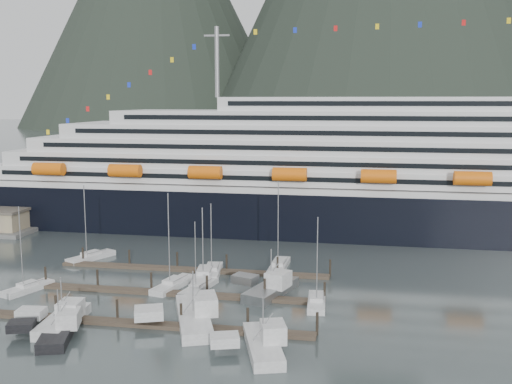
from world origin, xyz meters
TOP-DOWN VIEW (x-y plane):
  - ground at (0.00, 0.00)m, footprint 1600.00×1600.00m
  - cruise_ship at (30.03, 54.94)m, footprint 210.00×30.40m
  - dock_near at (-4.93, -9.95)m, footprint 48.18×2.28m
  - dock_mid at (-4.93, 3.05)m, footprint 48.18×2.28m
  - dock_far at (-4.93, 16.05)m, footprint 48.18×2.28m
  - sailboat_a at (-27.00, 0.53)m, footprint 5.17×8.85m
  - sailboat_b at (-5.20, 6.40)m, footprint 4.87×10.41m
  - sailboat_c at (-1.63, 11.85)m, footprint 4.40×11.01m
  - sailboat_d at (-0.80, 5.76)m, footprint 4.17×9.95m
  - sailboat_e at (-25.84, 19.99)m, footprint 6.50×10.05m
  - sailboat_f at (-0.97, 14.76)m, footprint 3.93×9.62m
  - sailboat_g at (9.80, 19.99)m, footprint 2.77×10.79m
  - sailboat_h at (18.00, 2.20)m, footprint 3.04×8.77m
  - trawler_a at (-13.33, -15.04)m, footprint 9.74×12.55m
  - trawler_b at (-14.47, -12.03)m, footprint 8.83×11.57m
  - trawler_c at (2.16, -7.76)m, footprint 12.46×15.86m
  - trawler_d at (12.95, -15.04)m, footprint 9.93×12.59m
  - trawler_e at (10.53, 6.07)m, footprint 10.28×12.72m

SIDE VIEW (x-z plane):
  - ground at x=0.00m, z-range 0.00..0.00m
  - dock_near at x=-4.93m, z-range -1.29..1.91m
  - dock_mid at x=-4.93m, z-range -1.29..1.91m
  - dock_far at x=-4.93m, z-range -1.29..1.91m
  - sailboat_d at x=-0.80m, z-range -5.41..6.19m
  - sailboat_h at x=18.00m, z-range -6.42..7.27m
  - sailboat_f at x=-0.97m, z-range -6.06..6.91m
  - sailboat_a at x=-27.00m, z-range -6.58..7.43m
  - sailboat_e at x=-25.84m, z-range -6.89..7.74m
  - sailboat_c at x=-1.63m, z-range -6.00..6.86m
  - sailboat_b at x=-5.20m, z-range -7.49..8.37m
  - sailboat_g at x=9.80m, z-range -7.73..8.61m
  - trawler_a at x=-13.33m, z-range -2.45..4.18m
  - trawler_d at x=12.95m, z-range -2.68..4.51m
  - trawler_b at x=-14.47m, z-range -2.74..4.59m
  - trawler_e at x=10.53m, z-range -2.97..4.92m
  - trawler_c at x=2.16m, z-range -2.99..4.94m
  - cruise_ship at x=30.03m, z-range -13.11..37.19m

